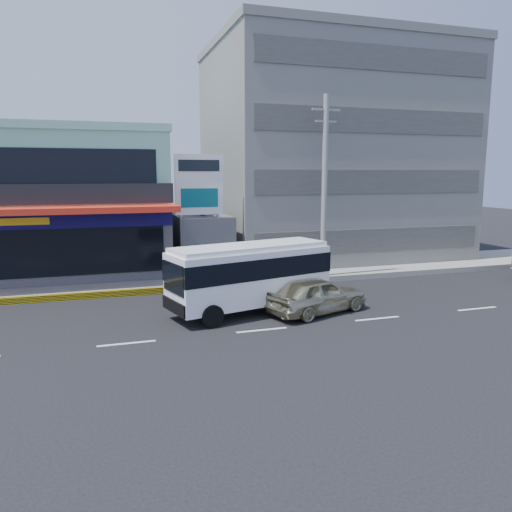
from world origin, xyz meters
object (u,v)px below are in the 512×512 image
Objects in this scene: shop_building at (57,206)px; satellite_dish at (202,214)px; minibus at (250,272)px; billboard at (199,192)px; sedan at (317,295)px; utility_pole_near at (324,187)px; concrete_building at (330,157)px.

shop_building reaches higher than satellite_dish.
satellite_dish is 8.63m from minibus.
sedan is at bearing -65.41° from billboard.
utility_pole_near is at bearing -45.65° from sedan.
sedan is (-3.00, -5.85, -4.36)m from utility_pole_near.
billboard is (-10.50, -5.80, -2.07)m from concrete_building.
utility_pole_near is at bearing -117.76° from concrete_building.
minibus is at bearing 50.73° from sedan.
concrete_building is 3.46× the size of sedan.
utility_pole_near is (14.00, -6.55, 1.15)m from shop_building.
satellite_dish is 7.17m from utility_pole_near.
concrete_building is at bearing 3.35° from shop_building.
shop_building is 1.24× the size of utility_pole_near.
satellite_dish is at bearing 74.48° from billboard.
concrete_building is 8.79m from utility_pole_near.
concrete_building is 2.32× the size of billboard.
concrete_building is 16.61m from minibus.
billboard is 6.75m from utility_pole_near.
shop_building is 8.54m from satellite_dish.
utility_pole_near reaches higher than sedan.
shop_building is 14.27m from minibus.
concrete_building is 11.30m from satellite_dish.
shop_building is 2.68× the size of sedan.
sedan is at bearing -20.78° from minibus.
shop_building is 16.88m from sedan.
satellite_dish is 0.20× the size of minibus.
minibus is (-5.68, -4.83, -3.40)m from utility_pole_near.
minibus is (0.32, -8.43, -1.83)m from satellite_dish.
concrete_building reaches higher than shop_building.
minibus reaches higher than sedan.
sedan is (11.00, -12.39, -3.21)m from shop_building.
shop_building is at bearing -176.65° from concrete_building.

